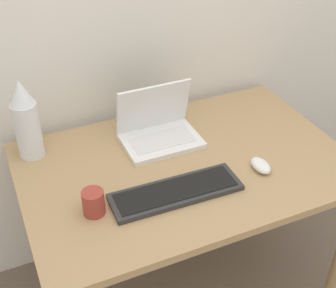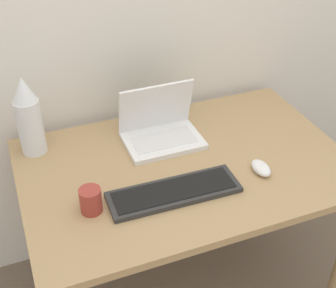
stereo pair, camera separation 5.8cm
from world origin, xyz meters
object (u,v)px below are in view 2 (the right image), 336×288
mug (91,200)px  vase (28,117)px  keyboard (174,192)px  mouse (261,168)px  laptop (160,129)px

mug → vase: bearing=107.0°
keyboard → mouse: mouse is taller
vase → keyboard: bearing=-46.8°
laptop → vase: size_ratio=0.95×
mug → mouse: bearing=-2.4°
keyboard → mouse: size_ratio=4.66×
vase → mouse: bearing=-30.2°
keyboard → mouse: bearing=-0.3°
laptop → mouse: bearing=-51.2°
laptop → mouse: 0.42m
mouse → laptop: bearing=128.8°
laptop → mug: laptop is taller
laptop → mouse: laptop is taller
keyboard → mouse: (0.33, -0.00, 0.01)m
laptop → vase: bearing=167.9°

